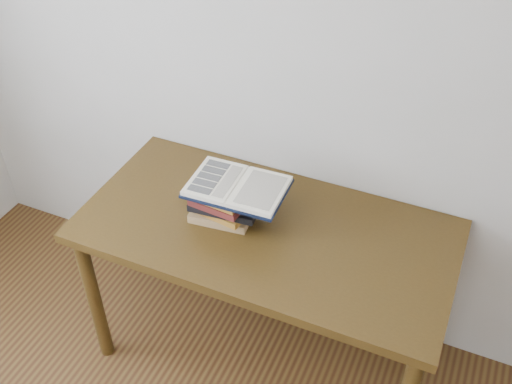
% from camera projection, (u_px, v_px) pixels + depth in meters
% --- Properties ---
extents(desk, '(1.45, 0.73, 0.78)m').
position_uv_depth(desk, '(265.00, 245.00, 2.37)').
color(desk, '#422E10').
rests_on(desk, ground).
extents(book_stack, '(0.28, 0.20, 0.15)m').
position_uv_depth(book_stack, '(223.00, 204.00, 2.31)').
color(book_stack, '#9B8850').
rests_on(book_stack, desk).
extents(open_book, '(0.37, 0.27, 0.03)m').
position_uv_depth(open_book, '(237.00, 187.00, 2.25)').
color(open_book, black).
rests_on(open_book, book_stack).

